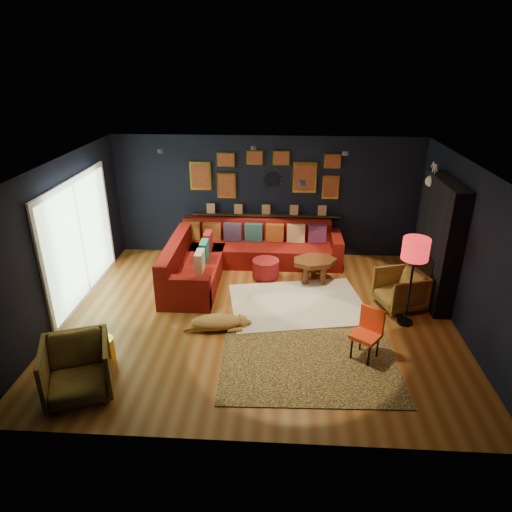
# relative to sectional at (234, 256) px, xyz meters

# --- Properties ---
(floor) EXTENTS (6.50, 6.50, 0.00)m
(floor) POSITION_rel_sectional_xyz_m (0.61, -1.81, -0.32)
(floor) COLOR #905B29
(floor) RESTS_ON ground
(room_walls) EXTENTS (6.50, 6.50, 6.50)m
(room_walls) POSITION_rel_sectional_xyz_m (0.61, -1.81, 1.27)
(room_walls) COLOR black
(room_walls) RESTS_ON ground
(sectional) EXTENTS (3.41, 2.69, 0.86)m
(sectional) POSITION_rel_sectional_xyz_m (0.00, 0.00, 0.00)
(sectional) COLOR maroon
(sectional) RESTS_ON ground
(ledge) EXTENTS (3.20, 0.12, 0.04)m
(ledge) POSITION_rel_sectional_xyz_m (0.61, 0.87, 0.60)
(ledge) COLOR black
(ledge) RESTS_ON room_walls
(gallery_wall) EXTENTS (3.15, 0.04, 1.02)m
(gallery_wall) POSITION_rel_sectional_xyz_m (0.60, 0.91, 1.48)
(gallery_wall) COLOR yellow
(gallery_wall) RESTS_ON room_walls
(sunburst_mirror) EXTENTS (0.47, 0.16, 0.47)m
(sunburst_mirror) POSITION_rel_sectional_xyz_m (0.71, 0.91, 1.38)
(sunburst_mirror) COLOR silver
(sunburst_mirror) RESTS_ON room_walls
(fireplace) EXTENTS (0.31, 1.60, 2.20)m
(fireplace) POSITION_rel_sectional_xyz_m (3.71, -0.91, 0.70)
(fireplace) COLOR black
(fireplace) RESTS_ON ground
(deer_head) EXTENTS (0.50, 0.28, 0.45)m
(deer_head) POSITION_rel_sectional_xyz_m (3.75, -0.41, 1.73)
(deer_head) COLOR white
(deer_head) RESTS_ON fireplace
(sliding_door) EXTENTS (0.06, 2.80, 2.20)m
(sliding_door) POSITION_rel_sectional_xyz_m (-2.60, -1.21, 0.78)
(sliding_door) COLOR white
(sliding_door) RESTS_ON ground
(ceiling_spots) EXTENTS (3.30, 2.50, 0.06)m
(ceiling_spots) POSITION_rel_sectional_xyz_m (0.61, -1.01, 2.24)
(ceiling_spots) COLOR black
(ceiling_spots) RESTS_ON room_walls
(shag_rug) EXTENTS (2.61, 2.10, 0.03)m
(shag_rug) POSITION_rel_sectional_xyz_m (1.28, -1.35, -0.31)
(shag_rug) COLOR silver
(shag_rug) RESTS_ON ground
(leopard_rug) EXTENTS (2.62, 1.91, 0.01)m
(leopard_rug) POSITION_rel_sectional_xyz_m (1.41, -3.07, -0.32)
(leopard_rug) COLOR tan
(leopard_rug) RESTS_ON ground
(coffee_table) EXTENTS (1.04, 0.89, 0.44)m
(coffee_table) POSITION_rel_sectional_xyz_m (1.61, -0.42, 0.06)
(coffee_table) COLOR brown
(coffee_table) RESTS_ON shag_rug
(pouf) EXTENTS (0.53, 0.53, 0.35)m
(pouf) POSITION_rel_sectional_xyz_m (0.66, -0.31, -0.12)
(pouf) COLOR maroon
(pouf) RESTS_ON shag_rug
(armchair_left) EXTENTS (1.05, 1.02, 0.85)m
(armchair_left) POSITION_rel_sectional_xyz_m (-1.64, -3.86, 0.10)
(armchair_left) COLOR gold
(armchair_left) RESTS_ON ground
(armchair_right) EXTENTS (0.86, 0.89, 0.74)m
(armchair_right) POSITION_rel_sectional_xyz_m (3.06, -1.31, 0.05)
(armchair_right) COLOR gold
(armchair_right) RESTS_ON ground
(gold_stool) EXTENTS (0.32, 0.32, 0.40)m
(gold_stool) POSITION_rel_sectional_xyz_m (-1.56, -3.20, -0.12)
(gold_stool) COLOR yellow
(gold_stool) RESTS_ON ground
(orange_chair) EXTENTS (0.51, 0.51, 0.78)m
(orange_chair) POSITION_rel_sectional_xyz_m (2.25, -2.82, 0.14)
(orange_chair) COLOR black
(orange_chair) RESTS_ON ground
(floor_lamp) EXTENTS (0.42, 0.42, 1.52)m
(floor_lamp) POSITION_rel_sectional_xyz_m (3.05, -1.86, 0.95)
(floor_lamp) COLOR black
(floor_lamp) RESTS_ON ground
(dog) EXTENTS (1.19, 0.71, 0.35)m
(dog) POSITION_rel_sectional_xyz_m (-0.06, -2.25, -0.13)
(dog) COLOR #A47D39
(dog) RESTS_ON leopard_rug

